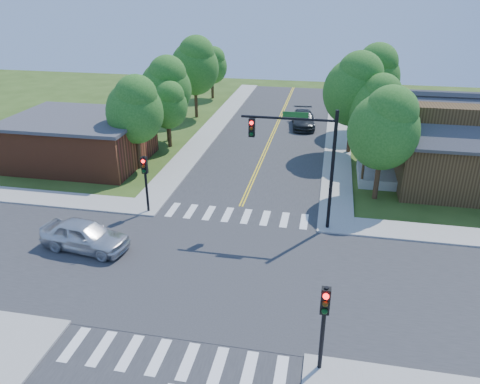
% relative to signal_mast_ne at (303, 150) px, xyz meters
% --- Properties ---
extents(ground, '(100.00, 100.00, 0.00)m').
position_rel_signal_mast_ne_xyz_m(ground, '(-3.91, -5.59, -4.85)').
color(ground, '#2E4816').
rests_on(ground, ground).
extents(road_ns, '(10.00, 90.00, 0.04)m').
position_rel_signal_mast_ne_xyz_m(road_ns, '(-3.91, -5.59, -4.83)').
color(road_ns, '#2D2D30').
rests_on(road_ns, ground).
extents(road_ew, '(90.00, 10.00, 0.04)m').
position_rel_signal_mast_ne_xyz_m(road_ew, '(-3.91, -5.59, -4.83)').
color(road_ew, '#2D2D30').
rests_on(road_ew, ground).
extents(intersection_patch, '(10.20, 10.20, 0.06)m').
position_rel_signal_mast_ne_xyz_m(intersection_patch, '(-3.91, -5.59, -4.85)').
color(intersection_patch, '#2D2D30').
rests_on(intersection_patch, ground).
extents(sidewalk_ne, '(40.00, 40.00, 0.14)m').
position_rel_signal_mast_ne_xyz_m(sidewalk_ne, '(11.90, 10.23, -4.78)').
color(sidewalk_ne, '#9E9B93').
rests_on(sidewalk_ne, ground).
extents(sidewalk_nw, '(40.00, 40.00, 0.14)m').
position_rel_signal_mast_ne_xyz_m(sidewalk_nw, '(-19.73, 10.23, -4.78)').
color(sidewalk_nw, '#9E9B93').
rests_on(sidewalk_nw, ground).
extents(crosswalk_north, '(8.85, 2.00, 0.01)m').
position_rel_signal_mast_ne_xyz_m(crosswalk_north, '(-3.91, 0.61, -4.80)').
color(crosswalk_north, white).
rests_on(crosswalk_north, ground).
extents(crosswalk_south, '(8.85, 2.00, 0.01)m').
position_rel_signal_mast_ne_xyz_m(crosswalk_south, '(-3.91, -11.79, -4.80)').
color(crosswalk_south, white).
rests_on(crosswalk_south, ground).
extents(centerline, '(0.30, 90.00, 0.01)m').
position_rel_signal_mast_ne_xyz_m(centerline, '(-3.91, -5.59, -4.80)').
color(centerline, yellow).
rests_on(centerline, ground).
extents(signal_mast_ne, '(5.30, 0.42, 7.20)m').
position_rel_signal_mast_ne_xyz_m(signal_mast_ne, '(0.00, 0.00, 0.00)').
color(signal_mast_ne, black).
rests_on(signal_mast_ne, ground).
extents(signal_pole_se, '(0.34, 0.42, 3.80)m').
position_rel_signal_mast_ne_xyz_m(signal_pole_se, '(1.69, -11.21, -2.19)').
color(signal_pole_se, black).
rests_on(signal_pole_se, ground).
extents(signal_pole_nw, '(0.34, 0.42, 3.80)m').
position_rel_signal_mast_ne_xyz_m(signal_pole_nw, '(-9.51, -0.01, -2.19)').
color(signal_pole_nw, black).
rests_on(signal_pole_nw, ground).
extents(house_ne, '(13.05, 8.80, 7.11)m').
position_rel_signal_mast_ne_xyz_m(house_ne, '(11.19, 8.65, -1.52)').
color(house_ne, '#332312').
rests_on(house_ne, ground).
extents(building_nw, '(10.40, 8.40, 3.73)m').
position_rel_signal_mast_ne_xyz_m(building_nw, '(-18.11, 7.61, -2.97)').
color(building_nw, brown).
rests_on(building_nw, ground).
extents(tree_e_a, '(4.53, 4.31, 7.70)m').
position_rel_signal_mast_ne_xyz_m(tree_e_a, '(4.81, 4.95, 0.20)').
color(tree_e_a, '#382314').
rests_on(tree_e_a, ground).
extents(tree_e_b, '(4.20, 3.99, 7.13)m').
position_rel_signal_mast_ne_xyz_m(tree_e_b, '(4.84, 12.23, -0.18)').
color(tree_e_b, '#382314').
rests_on(tree_e_b, ground).
extents(tree_e_c, '(4.96, 4.71, 8.43)m').
position_rel_signal_mast_ne_xyz_m(tree_e_c, '(4.99, 20.39, 0.67)').
color(tree_e_c, '#382314').
rests_on(tree_e_c, ground).
extents(tree_e_d, '(4.29, 4.07, 7.29)m').
position_rel_signal_mast_ne_xyz_m(tree_e_d, '(5.56, 29.43, -0.08)').
color(tree_e_d, '#382314').
rests_on(tree_e_d, ground).
extents(tree_w_a, '(4.31, 4.09, 7.33)m').
position_rel_signal_mast_ne_xyz_m(tree_w_a, '(-12.95, 7.16, -0.05)').
color(tree_w_a, '#382314').
rests_on(tree_w_a, ground).
extents(tree_w_b, '(4.54, 4.31, 7.71)m').
position_rel_signal_mast_ne_xyz_m(tree_w_b, '(-12.96, 14.13, 0.20)').
color(tree_w_b, '#382314').
rests_on(tree_w_b, ground).
extents(tree_w_c, '(5.00, 4.75, 8.50)m').
position_rel_signal_mast_ne_xyz_m(tree_w_c, '(-12.70, 22.37, 0.72)').
color(tree_w_c, '#382314').
rests_on(tree_w_c, ground).
extents(tree_w_d, '(3.70, 3.52, 6.30)m').
position_rel_signal_mast_ne_xyz_m(tree_w_d, '(-13.18, 31.28, -0.73)').
color(tree_w_d, '#382314').
rests_on(tree_w_d, ground).
extents(tree_house, '(5.02, 4.77, 8.54)m').
position_rel_signal_mast_ne_xyz_m(tree_house, '(3.16, 13.83, 0.75)').
color(tree_house, '#382314').
rests_on(tree_house, ground).
extents(tree_bldg, '(3.45, 3.28, 5.86)m').
position_rel_signal_mast_ne_xyz_m(tree_bldg, '(-12.32, 12.57, -1.02)').
color(tree_bldg, '#382314').
rests_on(tree_bldg, ground).
extents(car_silver, '(3.25, 5.42, 1.67)m').
position_rel_signal_mast_ne_xyz_m(car_silver, '(-11.22, -4.84, -4.01)').
color(car_silver, silver).
rests_on(car_silver, ground).
extents(car_dgrey, '(3.28, 5.76, 1.54)m').
position_rel_signal_mast_ne_xyz_m(car_dgrey, '(-1.26, 20.86, -4.08)').
color(car_dgrey, '#27292B').
rests_on(car_dgrey, ground).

